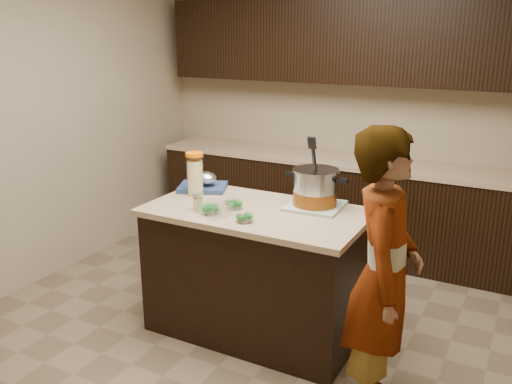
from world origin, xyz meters
TOP-DOWN VIEW (x-y plane):
  - ground_plane at (0.00, 0.00)m, footprint 4.00×4.00m
  - room_shell at (0.00, 0.00)m, footprint 4.04×4.04m
  - back_cabinets at (0.00, 1.74)m, footprint 3.60×0.63m
  - island at (0.00, 0.00)m, footprint 1.46×0.81m
  - dish_towel at (0.33, 0.23)m, footprint 0.38×0.38m
  - stock_pot at (0.33, 0.22)m, footprint 0.44×0.32m
  - lemonade_pitcher at (-0.54, 0.09)m, footprint 0.16×0.16m
  - mason_jar at (-0.33, -0.19)m, footprint 0.10×0.10m
  - broccoli_tub_left at (-0.14, -0.06)m, footprint 0.13×0.13m
  - broccoli_tub_right at (0.05, -0.25)m, footprint 0.14×0.14m
  - broccoli_tub_rect at (-0.19, -0.21)m, footprint 0.25×0.21m
  - blue_tray at (-0.56, 0.22)m, footprint 0.42×0.39m
  - person at (0.98, -0.42)m, footprint 0.48×0.65m

SIDE VIEW (x-z plane):
  - ground_plane at x=0.00m, z-range 0.00..0.00m
  - island at x=0.00m, z-range 0.00..0.90m
  - person at x=0.98m, z-range 0.00..1.61m
  - dish_towel at x=0.33m, z-range 0.90..0.92m
  - broccoli_tub_right at x=0.05m, z-range 0.90..0.95m
  - broccoli_tub_left at x=-0.14m, z-range 0.90..0.96m
  - broccoli_tub_rect at x=-0.19m, z-range 0.90..0.97m
  - back_cabinets at x=0.00m, z-range -0.22..2.10m
  - blue_tray at x=-0.56m, z-range 0.88..1.01m
  - mason_jar at x=-0.33m, z-range 0.89..1.02m
  - stock_pot at x=0.33m, z-range 0.80..1.24m
  - lemonade_pitcher at x=-0.54m, z-range 0.89..1.20m
  - room_shell at x=0.00m, z-range 0.35..3.07m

